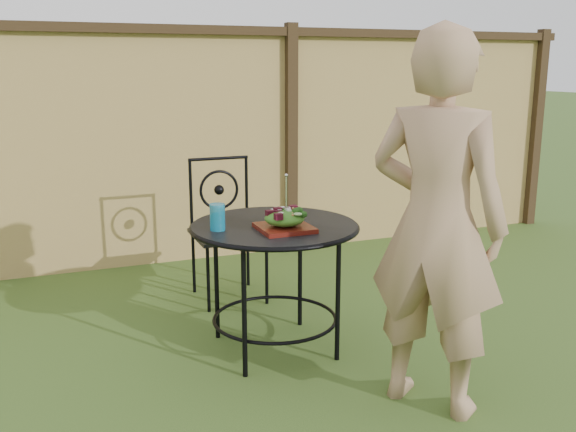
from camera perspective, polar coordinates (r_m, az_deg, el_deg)
The scene contains 9 objects.
ground at distance 3.32m, azimuth -6.97°, elevation -14.95°, with size 60.00×60.00×0.00m, color #2B4716.
fence at distance 5.12m, azimuth -13.61°, elevation 5.97°, with size 8.00×0.12×1.90m.
patio_table at distance 3.51m, azimuth -1.20°, elevation -2.93°, with size 0.92×0.92×0.72m.
patio_chair at distance 4.38m, azimuth -5.53°, elevation -0.81°, with size 0.46×0.46×0.95m.
diner at distance 2.93m, azimuth 13.06°, elevation -0.76°, with size 0.63×0.42×1.74m, color tan.
salad_plate at distance 3.34m, azimuth -0.31°, elevation -1.06°, with size 0.27×0.27×0.02m, color #4A0F0A.
salad at distance 3.33m, azimuth -0.31°, elevation -0.20°, with size 0.21×0.21×0.08m, color #235614.
fork at distance 3.31m, azimuth -0.15°, elevation 2.01°, with size 0.01×0.01×0.18m, color silver.
drinking_glass at distance 3.35m, azimuth -6.29°, elevation -0.10°, with size 0.08×0.08×0.14m, color #0D779F.
Camera 1 is at (-0.71, -2.84, 1.56)m, focal length 40.00 mm.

